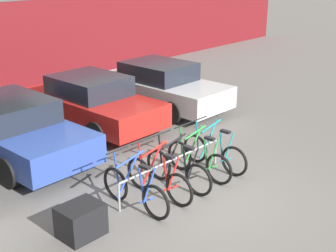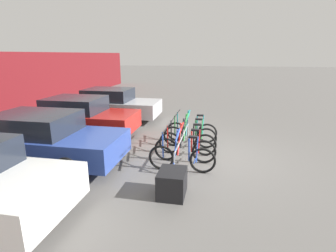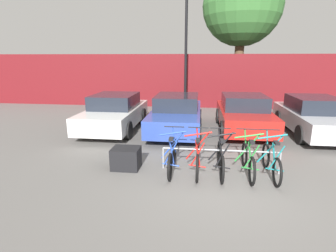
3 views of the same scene
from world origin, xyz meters
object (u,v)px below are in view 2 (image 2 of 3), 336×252
at_px(bicycle_teal, 192,131).
at_px(car_blue, 40,139).
at_px(car_silver, 111,104).
at_px(bicycle_blue, 182,157).
at_px(bicycle_green, 190,136).
at_px(bike_rack, 182,139).
at_px(bicycle_red, 185,149).
at_px(cargo_crate, 172,183).
at_px(car_red, 79,117).
at_px(bicycle_black, 187,142).

xyz_separation_m(bicycle_teal, car_blue, (-2.60, 3.78, 0.31)).
bearing_deg(car_silver, bicycle_blue, -141.07).
bearing_deg(bicycle_green, bike_rack, 165.70).
height_order(car_blue, car_silver, same).
bearing_deg(bike_rack, bicycle_red, -165.18).
xyz_separation_m(bicycle_red, bicycle_teal, (1.75, 0.00, 0.00)).
bearing_deg(cargo_crate, bicycle_teal, -0.50).
bearing_deg(car_red, car_silver, -4.43).
distance_m(bicycle_black, car_red, 4.26).
xyz_separation_m(bicycle_red, bicycle_black, (0.56, 0.00, 0.00)).
xyz_separation_m(bike_rack, bicycle_teal, (1.19, -0.15, -0.10)).
relative_size(bicycle_teal, car_blue, 0.39).
distance_m(bicycle_black, car_blue, 4.04).
distance_m(bicycle_red, bicycle_green, 1.21).
distance_m(bike_rack, bicycle_black, 0.18).
bearing_deg(bicycle_red, bicycle_teal, 2.14).
distance_m(bicycle_black, cargo_crate, 2.38).
relative_size(car_blue, cargo_crate, 6.28).
bearing_deg(bicycle_blue, bike_rack, 6.90).
distance_m(car_blue, cargo_crate, 3.89).
height_order(bicycle_blue, bicycle_red, same).
bearing_deg(bike_rack, cargo_crate, -177.18).
xyz_separation_m(bike_rack, bicycle_black, (-0.00, -0.15, -0.10)).
distance_m(car_silver, cargo_crate, 7.17).
bearing_deg(bicycle_black, car_blue, 113.00).
distance_m(car_red, cargo_crate, 5.40).
bearing_deg(bicycle_teal, bicycle_blue, 177.36).
bearing_deg(bike_rack, bicycle_teal, -7.14).
xyz_separation_m(bicycle_red, car_red, (1.71, 4.09, 0.31)).
bearing_deg(bicycle_red, bicycle_blue, -177.86).
xyz_separation_m(bicycle_blue, bicycle_green, (1.84, 0.00, 0.00)).
height_order(bike_rack, bicycle_red, bicycle_red).
bearing_deg(bicycle_black, cargo_crate, -178.28).
xyz_separation_m(bicycle_green, cargo_crate, (-3.03, 0.03, -0.10)).
relative_size(bicycle_black, bicycle_teal, 1.00).
bearing_deg(bicycle_teal, bicycle_black, 177.36).
bearing_deg(car_blue, car_silver, 1.39).
distance_m(bicycle_green, car_red, 4.13).
bearing_deg(cargo_crate, bicycle_black, -0.75).
bearing_deg(bicycle_blue, bicycle_black, -0.24).
bearing_deg(car_blue, bicycle_teal, -55.42).
relative_size(bicycle_black, car_blue, 0.39).
height_order(bike_rack, bicycle_green, bicycle_green).
height_order(bicycle_black, car_red, car_red).
bearing_deg(bicycle_blue, car_silver, 38.69).
bearing_deg(car_red, bicycle_red, -112.72).
height_order(bicycle_blue, car_silver, car_silver).
bearing_deg(bicycle_teal, bicycle_green, 177.36).
xyz_separation_m(car_blue, car_silver, (5.06, 0.12, -0.00)).
height_order(bike_rack, cargo_crate, bike_rack).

